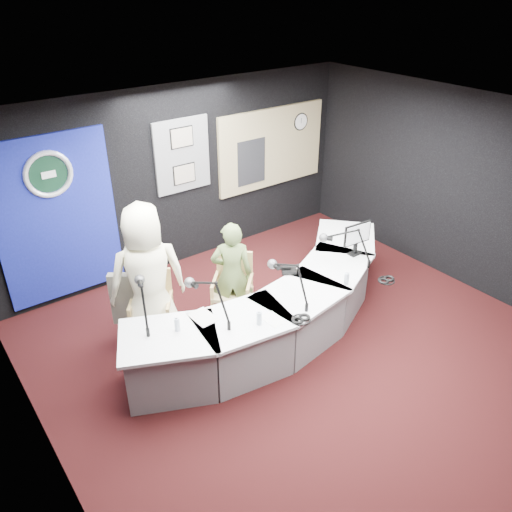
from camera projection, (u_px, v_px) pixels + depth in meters
ground at (307, 353)px, 6.38m from camera, size 6.00×6.00×0.00m
ceiling at (321, 131)px, 5.01m from camera, size 6.00×6.00×0.02m
wall_back at (180, 178)px, 7.79m from camera, size 6.00×0.02×2.80m
wall_left at (37, 365)px, 4.13m from camera, size 0.02×6.00×2.80m
wall_right at (471, 193)px, 7.26m from camera, size 0.02×6.00×2.80m
broadcast_desk at (277, 310)px, 6.56m from camera, size 4.50×1.90×0.75m
backdrop_panel at (57, 220)px, 6.85m from camera, size 1.60×0.05×2.30m
agency_seal at (48, 174)px, 6.50m from camera, size 0.63×0.07×0.63m
seal_center at (48, 174)px, 6.51m from camera, size 0.48×0.01×0.48m
pinboard at (182, 156)px, 7.62m from camera, size 0.90×0.04×1.10m
framed_photo_upper at (182, 138)px, 7.46m from camera, size 0.34×0.02×0.27m
framed_photo_lower at (185, 174)px, 7.74m from camera, size 0.34×0.02×0.27m
booth_window_frame at (272, 148)px, 8.60m from camera, size 2.12×0.06×1.32m
booth_glow at (272, 148)px, 8.60m from camera, size 2.00×0.02×1.20m
equipment_rack at (251, 162)px, 8.42m from camera, size 0.55×0.02×0.75m
wall_clock at (301, 122)px, 8.72m from camera, size 0.28×0.01×0.28m
armchair_left at (152, 311)px, 6.36m from camera, size 0.74×0.74×0.95m
armchair_right at (232, 290)px, 6.74m from camera, size 0.79×0.79×0.99m
draped_jacket at (131, 298)px, 6.34m from camera, size 0.47×0.37×0.70m
person_man at (148, 278)px, 6.12m from camera, size 1.06×0.83×1.91m
person_woman at (232, 274)px, 6.62m from camera, size 0.64×0.59×1.47m
computer_monitor at (357, 233)px, 6.90m from camera, size 0.39×0.06×0.27m
desk_phone at (289, 271)px, 6.62m from camera, size 0.24×0.23×0.05m
headphones_near at (386, 280)px, 6.44m from camera, size 0.23×0.23×0.04m
headphones_far at (301, 319)px, 5.73m from camera, size 0.24×0.24×0.04m
paper_stack at (203, 317)px, 5.78m from camera, size 0.25×0.34×0.00m
notepad at (273, 319)px, 5.74m from camera, size 0.20×0.28×0.00m
boom_mic_a at (143, 297)px, 5.60m from camera, size 0.34×0.70×0.60m
boom_mic_b at (208, 296)px, 5.62m from camera, size 0.24×0.73×0.60m
boom_mic_c at (289, 278)px, 5.95m from camera, size 0.16×0.74×0.60m
boom_mic_d at (347, 244)px, 6.68m from camera, size 0.48×0.62×0.60m
water_bottles at (268, 299)px, 5.93m from camera, size 2.20×0.50×0.18m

